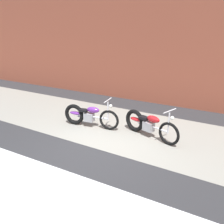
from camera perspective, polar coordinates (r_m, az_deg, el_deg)
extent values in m
plane|color=#2D2D30|center=(6.30, -3.96, -9.29)|extent=(80.00, 80.00, 0.00)
cube|color=gray|center=(7.66, 3.44, -3.90)|extent=(36.00, 3.50, 0.01)
cube|color=brown|center=(10.26, 12.99, 16.52)|extent=(36.00, 0.50, 5.22)
torus|color=black|center=(7.34, -0.75, -2.06)|extent=(0.68, 0.18, 0.68)
torus|color=black|center=(7.89, -9.52, -0.61)|extent=(0.74, 0.24, 0.73)
cylinder|color=silver|center=(7.58, -5.30, -1.12)|extent=(1.23, 0.25, 0.06)
cube|color=#99999E|center=(7.63, -5.83, -1.32)|extent=(0.35, 0.27, 0.28)
ellipsoid|color=#6B2D93|center=(7.47, -4.81, 0.53)|extent=(0.46, 0.26, 0.20)
ellipsoid|color=#6B2D93|center=(7.85, -9.23, -0.24)|extent=(0.46, 0.25, 0.10)
cube|color=black|center=(7.65, -7.22, 0.42)|extent=(0.31, 0.24, 0.08)
cylinder|color=silver|center=(7.25, -1.06, 0.26)|extent=(0.05, 0.05, 0.62)
cylinder|color=silver|center=(7.14, -1.07, 3.00)|extent=(0.12, 0.58, 0.03)
sphere|color=white|center=(7.16, -0.33, 1.53)|extent=(0.11, 0.11, 0.11)
cylinder|color=silver|center=(7.89, -6.87, -1.29)|extent=(0.55, 0.14, 0.06)
torus|color=black|center=(6.56, 14.21, -5.36)|extent=(0.67, 0.28, 0.68)
torus|color=black|center=(7.27, 5.75, -2.16)|extent=(0.74, 0.34, 0.73)
cylinder|color=silver|center=(6.88, 9.77, -3.48)|extent=(1.20, 0.42, 0.06)
cube|color=#99999E|center=(6.95, 9.23, -3.60)|extent=(0.37, 0.30, 0.28)
ellipsoid|color=red|center=(6.75, 10.41, -1.79)|extent=(0.48, 0.31, 0.20)
ellipsoid|color=red|center=(7.22, 6.06, -1.83)|extent=(0.47, 0.30, 0.10)
cube|color=black|center=(6.98, 8.05, -1.48)|extent=(0.33, 0.27, 0.08)
cylinder|color=silver|center=(6.46, 14.14, -2.76)|extent=(0.06, 0.06, 0.62)
cylinder|color=silver|center=(6.34, 14.40, 0.27)|extent=(0.20, 0.56, 0.03)
sphere|color=white|center=(6.35, 15.01, -1.49)|extent=(0.11, 0.11, 0.11)
cylinder|color=silver|center=(7.22, 8.46, -3.34)|extent=(0.54, 0.22, 0.06)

